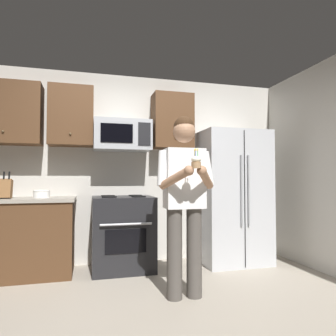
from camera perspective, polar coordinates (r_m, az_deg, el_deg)
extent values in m
plane|color=#9E9384|center=(2.83, -1.91, -25.93)|extent=(6.00, 6.00, 0.00)
cube|color=beige|center=(4.32, -7.04, -0.02)|extent=(4.40, 0.10, 2.60)
cube|color=black|center=(3.97, -8.53, -12.01)|extent=(0.76, 0.66, 0.92)
cube|color=black|center=(3.65, -7.95, -13.53)|extent=(0.48, 0.01, 0.28)
cylinder|color=#99999E|center=(3.59, -7.88, -10.47)|extent=(0.60, 0.03, 0.03)
cylinder|color=black|center=(3.76, -11.00, -5.38)|extent=(0.18, 0.18, 0.01)
cylinder|color=black|center=(3.80, -5.55, -5.38)|extent=(0.18, 0.18, 0.01)
cylinder|color=black|center=(4.04, -11.26, -5.16)|extent=(0.18, 0.18, 0.01)
cylinder|color=black|center=(4.08, -6.18, -5.16)|extent=(0.18, 0.18, 0.01)
cube|color=#9EA0A5|center=(4.07, -8.61, 6.06)|extent=(0.74, 0.40, 0.40)
cube|color=black|center=(3.86, -9.63, 6.52)|extent=(0.40, 0.01, 0.24)
cube|color=black|center=(3.90, -4.47, 6.39)|extent=(0.16, 0.01, 0.30)
cube|color=#B7BABF|center=(4.31, 11.92, -5.31)|extent=(0.90, 0.72, 1.80)
cylinder|color=gray|center=(3.95, 13.71, -4.13)|extent=(0.02, 0.02, 0.90)
cylinder|color=gray|center=(3.99, 14.97, -4.09)|extent=(0.02, 0.02, 0.90)
cube|color=black|center=(3.98, 14.29, -5.55)|extent=(0.01, 0.01, 1.74)
cube|color=#4C301C|center=(4.25, -28.06, 9.09)|extent=(0.80, 0.34, 0.76)
sphere|color=brown|center=(4.03, -28.71, 6.09)|extent=(0.03, 0.03, 0.03)
cube|color=#4C301C|center=(4.14, -17.77, 9.23)|extent=(0.55, 0.34, 0.76)
sphere|color=brown|center=(3.92, -17.95, 6.16)|extent=(0.03, 0.03, 0.03)
cube|color=#4C301C|center=(4.28, 0.79, 8.74)|extent=(0.55, 0.34, 0.76)
sphere|color=brown|center=(4.07, 1.47, 5.75)|extent=(0.03, 0.03, 0.03)
cube|color=#4C301C|center=(4.06, -27.53, -11.84)|extent=(1.40, 0.62, 0.88)
cube|color=gray|center=(4.01, -27.42, -5.35)|extent=(1.44, 0.66, 0.04)
cube|color=brown|center=(3.97, -28.51, -3.49)|extent=(0.16, 0.15, 0.24)
cylinder|color=black|center=(3.95, -28.54, -1.25)|extent=(0.02, 0.04, 0.09)
cylinder|color=black|center=(3.94, -27.76, -1.26)|extent=(0.02, 0.04, 0.09)
cylinder|color=white|center=(3.92, -22.75, -4.59)|extent=(0.19, 0.19, 0.08)
torus|color=white|center=(3.92, -22.74, -3.97)|extent=(0.20, 0.20, 0.01)
cylinder|color=#4C4742|center=(3.01, 1.22, -15.80)|extent=(0.15, 0.15, 0.86)
cylinder|color=#4C4742|center=(3.07, 4.95, -15.52)|extent=(0.15, 0.15, 0.86)
cube|color=white|center=(2.96, 3.08, -1.97)|extent=(0.38, 0.22, 0.58)
sphere|color=#A37556|center=(2.99, 3.06, 6.88)|extent=(0.22, 0.22, 0.22)
sphere|color=#382314|center=(3.01, 3.00, 7.79)|extent=(0.20, 0.20, 0.20)
cylinder|color=white|center=(2.87, -1.03, -0.07)|extent=(0.15, 0.18, 0.35)
cylinder|color=#A37556|center=(2.73, 1.30, -1.99)|extent=(0.26, 0.33, 0.21)
sphere|color=#A37556|center=(2.63, 3.96, -0.49)|extent=(0.09, 0.09, 0.09)
cylinder|color=white|center=(3.01, 7.34, -0.14)|extent=(0.15, 0.18, 0.35)
cylinder|color=#A37556|center=(2.83, 7.15, -1.98)|extent=(0.26, 0.33, 0.21)
sphere|color=#A37556|center=(2.67, 6.40, -0.50)|extent=(0.09, 0.09, 0.09)
cylinder|color=#A87F56|center=(2.64, 5.33, 0.55)|extent=(0.08, 0.08, 0.06)
ellipsoid|color=white|center=(2.64, 5.33, 1.62)|extent=(0.09, 0.09, 0.06)
cylinder|color=#4CBF66|center=(2.65, 5.62, 2.64)|extent=(0.01, 0.01, 0.06)
ellipsoid|color=#FFD159|center=(2.65, 5.62, 3.45)|extent=(0.01, 0.01, 0.02)
cylinder|color=#F2D84C|center=(2.65, 5.08, 2.63)|extent=(0.01, 0.01, 0.06)
ellipsoid|color=#FFD159|center=(2.66, 5.08, 3.44)|extent=(0.01, 0.01, 0.02)
cylinder|color=#4C7FE5|center=(2.63, 5.27, 2.67)|extent=(0.01, 0.01, 0.06)
ellipsoid|color=#FFD159|center=(2.63, 5.27, 3.49)|extent=(0.01, 0.01, 0.02)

